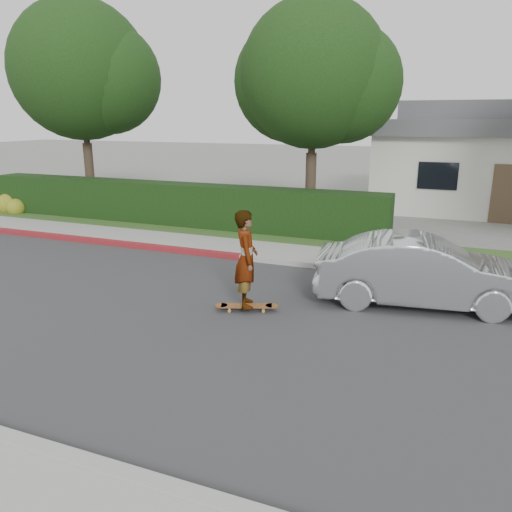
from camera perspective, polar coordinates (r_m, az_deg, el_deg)
The scene contains 14 objects.
ground at distance 10.50m, azimuth -15.92°, elevation -5.59°, with size 120.00×120.00×0.00m, color slate.
road at distance 10.50m, azimuth -15.93°, elevation -5.56°, with size 60.00×8.00×0.01m, color #2D2D30.
curb_far at distance 13.76m, azimuth -5.58°, elevation 0.30°, with size 60.00×0.20×0.15m, color #9E9E99.
curb_red_section at distance 16.61m, azimuth -21.10°, elevation 1.99°, with size 12.00×0.21×0.15m, color maroon.
sidewalk_far at distance 14.54m, azimuth -3.96°, elevation 1.11°, with size 60.00×1.60×0.12m, color gray.
planting_strip at distance 15.96m, azimuth -1.46°, elevation 2.41°, with size 60.00×1.60×0.10m, color #2D4C1E.
hedge at distance 17.70m, azimuth -9.70°, elevation 5.82°, with size 15.00×1.00×1.50m, color black.
flowering_shrub at distance 21.91m, azimuth -26.22°, elevation 5.19°, with size 1.40×1.00×0.90m.
tree_left at distance 21.38m, azimuth -19.06°, elevation 19.02°, with size 5.99×5.21×8.00m.
tree_center at distance 17.53m, azimuth 6.73°, elevation 19.47°, with size 5.66×4.84×7.44m.
house at distance 23.78m, azimuth 26.71°, elevation 10.13°, with size 10.60×8.60×4.30m.
skateboard at distance 9.84m, azimuth -1.09°, elevation -5.74°, with size 1.24×0.67×0.11m.
skateboarder at distance 9.53m, azimuth -1.12°, elevation -0.34°, with size 0.69×0.45×1.89m, color white.
car_silver at distance 10.53m, azimuth 18.54°, elevation -1.72°, with size 1.48×4.25×1.40m, color silver.
Camera 1 is at (6.17, -7.66, 3.68)m, focal length 35.00 mm.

